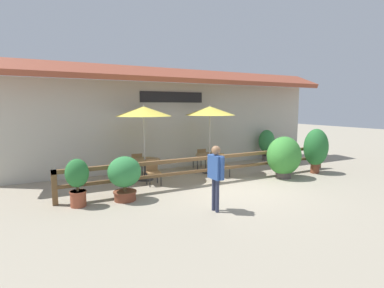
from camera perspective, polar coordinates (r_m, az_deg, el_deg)
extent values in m
plane|color=#9E937F|center=(9.68, 8.20, -8.62)|extent=(60.00, 60.00, 0.00)
cube|color=#BCB7A8|center=(12.96, -2.67, 3.54)|extent=(14.00, 0.40, 3.60)
cube|color=brown|center=(12.50, -1.62, 12.93)|extent=(14.28, 1.48, 0.70)
cube|color=black|center=(12.58, -3.77, 8.89)|extent=(2.80, 0.04, 0.43)
cube|color=brown|center=(10.32, 4.85, -2.47)|extent=(10.40, 0.14, 0.11)
cube|color=brown|center=(10.40, 4.83, -4.75)|extent=(10.40, 0.10, 0.09)
cube|color=brown|center=(8.82, -24.73, -7.57)|extent=(0.14, 0.14, 0.95)
cube|color=brown|center=(10.40, 4.83, -4.75)|extent=(0.14, 0.14, 0.95)
cube|color=brown|center=(13.83, 23.03, -2.32)|extent=(0.14, 0.14, 0.95)
cylinder|color=#B7B2A8|center=(10.76, -9.05, -0.68)|extent=(0.06, 0.06, 2.33)
cone|color=#EAD64C|center=(10.66, -9.19, 6.18)|extent=(1.96, 1.96, 0.34)
sphere|color=#B2ADA3|center=(10.66, -9.21, 7.10)|extent=(0.07, 0.07, 0.07)
cylinder|color=olive|center=(10.83, -9.00, -3.04)|extent=(1.10, 1.10, 0.05)
cylinder|color=#333333|center=(10.90, -8.97, -4.96)|extent=(0.07, 0.07, 0.69)
cylinder|color=#333333|center=(10.98, -8.93, -6.64)|extent=(0.60, 0.60, 0.03)
cube|color=olive|center=(10.10, -7.32, -5.41)|extent=(0.44, 0.44, 0.05)
cube|color=olive|center=(10.23, -7.66, -3.96)|extent=(0.40, 0.06, 0.40)
cylinder|color=#2D2D2D|center=(9.92, -8.02, -7.00)|extent=(0.04, 0.04, 0.41)
cylinder|color=#2D2D2D|center=(10.03, -5.93, -6.81)|extent=(0.04, 0.04, 0.41)
cylinder|color=#2D2D2D|center=(10.28, -8.63, -6.52)|extent=(0.04, 0.04, 0.41)
cylinder|color=#2D2D2D|center=(10.38, -6.61, -6.34)|extent=(0.04, 0.04, 0.41)
cube|color=olive|center=(11.67, -10.67, -3.77)|extent=(0.44, 0.44, 0.05)
cube|color=olive|center=(11.44, -10.45, -2.83)|extent=(0.40, 0.05, 0.40)
cylinder|color=#2D2D2D|center=(11.94, -10.00, -4.62)|extent=(0.04, 0.04, 0.41)
cylinder|color=#2D2D2D|center=(11.85, -11.78, -4.75)|extent=(0.04, 0.04, 0.41)
cylinder|color=#2D2D2D|center=(11.58, -9.49, -4.97)|extent=(0.04, 0.04, 0.41)
cylinder|color=#2D2D2D|center=(11.48, -11.32, -5.12)|extent=(0.04, 0.04, 0.41)
cylinder|color=#B7B2A8|center=(11.81, 3.41, 0.09)|extent=(0.06, 0.06, 2.33)
cone|color=#EAD64C|center=(11.72, 3.45, 6.34)|extent=(1.96, 1.96, 0.34)
sphere|color=#B2ADA3|center=(11.72, 3.46, 7.18)|extent=(0.07, 0.07, 0.07)
cylinder|color=olive|center=(11.87, 3.39, -2.07)|extent=(1.10, 1.10, 0.05)
cylinder|color=#333333|center=(11.94, 3.38, -3.82)|extent=(0.07, 0.07, 0.69)
cylinder|color=#333333|center=(12.01, 3.37, -5.37)|extent=(0.60, 0.60, 0.03)
cube|color=olive|center=(11.22, 5.83, -4.12)|extent=(0.45, 0.45, 0.05)
cube|color=olive|center=(11.32, 5.25, -2.85)|extent=(0.40, 0.07, 0.40)
cylinder|color=#2D2D2D|center=(11.00, 5.65, -5.55)|extent=(0.04, 0.04, 0.41)
cylinder|color=#2D2D2D|center=(11.24, 7.18, -5.31)|extent=(0.04, 0.04, 0.41)
cylinder|color=#2D2D2D|center=(11.30, 4.46, -5.20)|extent=(0.04, 0.04, 0.41)
cylinder|color=#2D2D2D|center=(11.52, 5.97, -4.97)|extent=(0.04, 0.04, 0.41)
cube|color=olive|center=(12.68, 1.41, -2.77)|extent=(0.42, 0.42, 0.05)
cube|color=olive|center=(12.47, 1.83, -1.89)|extent=(0.40, 0.04, 0.40)
cylinder|color=#2D2D2D|center=(12.97, 1.73, -3.57)|extent=(0.04, 0.04, 0.41)
cylinder|color=#2D2D2D|center=(12.79, 0.25, -3.72)|extent=(0.04, 0.04, 0.41)
cylinder|color=#2D2D2D|center=(12.65, 2.58, -3.85)|extent=(0.04, 0.04, 0.41)
cylinder|color=#2D2D2D|center=(12.46, 1.06, -4.01)|extent=(0.04, 0.04, 0.41)
cylinder|color=brown|center=(8.71, -12.63, -9.58)|extent=(0.60, 0.60, 0.27)
cylinder|color=brown|center=(8.68, -12.65, -8.85)|extent=(0.64, 0.64, 0.04)
cylinder|color=brown|center=(8.64, -12.67, -7.90)|extent=(0.11, 0.11, 0.26)
ellipsoid|color=#338442|center=(8.54, -12.75, -5.19)|extent=(0.92, 0.83, 0.86)
cylinder|color=#564C47|center=(11.60, 16.98, -5.62)|extent=(0.55, 0.55, 0.23)
cylinder|color=#564C47|center=(11.58, 17.00, -5.16)|extent=(0.59, 0.59, 0.04)
ellipsoid|color=#3D8E38|center=(11.46, 17.11, -2.14)|extent=(1.29, 1.16, 1.41)
cylinder|color=#9E4C33|center=(8.54, -20.86, -9.71)|extent=(0.40, 0.40, 0.42)
cylinder|color=#9E4C33|center=(8.49, -20.91, -8.49)|extent=(0.43, 0.43, 0.04)
cylinder|color=brown|center=(8.46, -20.95, -7.62)|extent=(0.07, 0.07, 0.23)
ellipsoid|color=#287033|center=(8.38, -21.07, -5.19)|extent=(0.60, 0.54, 0.75)
cylinder|color=brown|center=(12.82, 22.36, -4.21)|extent=(0.33, 0.33, 0.42)
cylinder|color=brown|center=(12.79, 22.40, -3.38)|extent=(0.36, 0.36, 0.04)
ellipsoid|color=#287033|center=(12.69, 22.54, -0.56)|extent=(0.98, 0.88, 1.44)
cylinder|color=#564C47|center=(15.09, 13.92, -2.55)|extent=(0.38, 0.38, 0.25)
cylinder|color=#564C47|center=(15.07, 13.94, -2.14)|extent=(0.41, 0.41, 0.04)
cylinder|color=brown|center=(15.04, 13.96, -1.45)|extent=(0.07, 0.07, 0.33)
ellipsoid|color=#338442|center=(14.97, 14.02, 0.55)|extent=(0.80, 0.72, 1.09)
cylinder|color=#2D334C|center=(7.68, 4.15, -9.52)|extent=(0.09, 0.09, 0.84)
cylinder|color=#2D334C|center=(7.55, 4.85, -9.83)|extent=(0.09, 0.09, 0.84)
cube|color=#33569E|center=(7.44, 4.55, -4.40)|extent=(0.21, 0.46, 0.59)
cylinder|color=#33569E|center=(7.65, 3.48, -4.07)|extent=(0.07, 0.07, 0.56)
cylinder|color=#33569E|center=(7.23, 5.69, -4.75)|extent=(0.07, 0.07, 0.56)
sphere|color=#9E704C|center=(7.36, 4.58, -1.20)|extent=(0.23, 0.23, 0.23)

